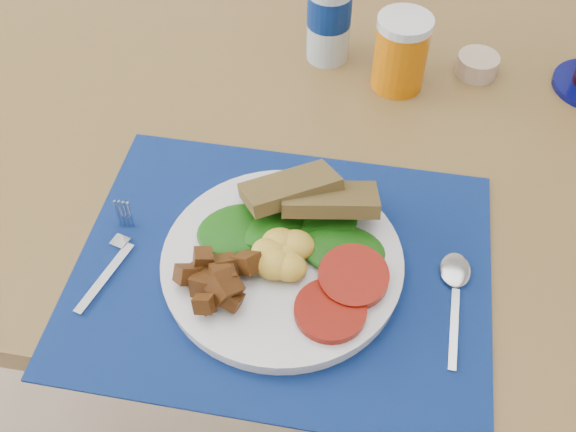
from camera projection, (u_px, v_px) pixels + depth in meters
name	position (u px, v px, depth m)	size (l,w,h in m)	color
table	(322.00, 155.00, 1.06)	(1.40, 0.90, 0.75)	brown
placemat	(282.00, 269.00, 0.81)	(0.50, 0.39, 0.00)	black
breakfast_plate	(277.00, 260.00, 0.79)	(0.28, 0.28, 0.07)	silver
fork	(115.00, 254.00, 0.82)	(0.04, 0.16, 0.00)	#B2B5BA
spoon	(455.00, 290.00, 0.79)	(0.04, 0.16, 0.00)	#B2B5BA
water_bottle	(330.00, 0.00, 1.01)	(0.07, 0.07, 0.23)	#ADBFCC
juice_glass	(401.00, 55.00, 1.00)	(0.08, 0.08, 0.11)	#D06805
ramekin	(477.00, 65.00, 1.05)	(0.06, 0.06, 0.03)	tan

